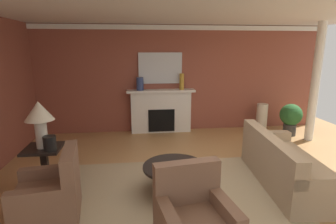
# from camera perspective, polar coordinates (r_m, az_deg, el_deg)

# --- Properties ---
(ground_plane) EXTENTS (9.60, 9.60, 0.00)m
(ground_plane) POSITION_cam_1_polar(r_m,az_deg,el_deg) (4.79, 7.67, -14.65)
(ground_plane) COLOR tan
(wall_fireplace) EXTENTS (7.99, 0.12, 2.84)m
(wall_fireplace) POSITION_cam_1_polar(r_m,az_deg,el_deg) (7.39, 1.85, 7.00)
(wall_fireplace) COLOR brown
(wall_fireplace) RESTS_ON ground_plane
(ceiling_panel) EXTENTS (7.99, 6.83, 0.06)m
(ceiling_panel) POSITION_cam_1_polar(r_m,az_deg,el_deg) (4.56, 7.86, 21.15)
(ceiling_panel) COLOR white
(crown_moulding) EXTENTS (7.99, 0.08, 0.12)m
(crown_moulding) POSITION_cam_1_polar(r_m,az_deg,el_deg) (7.28, 2.04, 17.45)
(crown_moulding) COLOR white
(area_rug) EXTENTS (3.53, 2.39, 0.01)m
(area_rug) POSITION_cam_1_polar(r_m,az_deg,el_deg) (4.49, 1.39, -16.44)
(area_rug) COLOR tan
(area_rug) RESTS_ON ground_plane
(fireplace) EXTENTS (1.80, 0.35, 1.16)m
(fireplace) POSITION_cam_1_polar(r_m,az_deg,el_deg) (7.28, -1.49, -0.02)
(fireplace) COLOR white
(fireplace) RESTS_ON ground_plane
(mantel_mirror) EXTENTS (1.15, 0.04, 0.81)m
(mantel_mirror) POSITION_cam_1_polar(r_m,az_deg,el_deg) (7.22, -1.64, 9.26)
(mantel_mirror) COLOR silver
(sofa) EXTENTS (1.07, 2.17, 0.85)m
(sofa) POSITION_cam_1_polar(r_m,az_deg,el_deg) (5.00, 23.55, -10.67)
(sofa) COLOR tan
(sofa) RESTS_ON ground_plane
(armchair_near_window) EXTENTS (0.90, 0.90, 0.95)m
(armchair_near_window) POSITION_cam_1_polar(r_m,az_deg,el_deg) (4.07, -23.55, -16.17)
(armchair_near_window) COLOR brown
(armchair_near_window) RESTS_ON ground_plane
(coffee_table) EXTENTS (1.00, 1.00, 0.45)m
(coffee_table) POSITION_cam_1_polar(r_m,az_deg,el_deg) (4.34, 1.42, -12.66)
(coffee_table) COLOR black
(coffee_table) RESTS_ON ground_plane
(side_table) EXTENTS (0.56, 0.56, 0.70)m
(side_table) POSITION_cam_1_polar(r_m,az_deg,el_deg) (4.86, -24.60, -10.14)
(side_table) COLOR black
(side_table) RESTS_ON ground_plane
(table_lamp) EXTENTS (0.44, 0.44, 0.75)m
(table_lamp) POSITION_cam_1_polar(r_m,az_deg,el_deg) (4.61, -25.59, -0.67)
(table_lamp) COLOR beige
(table_lamp) RESTS_ON side_table
(vase_tall_corner) EXTENTS (0.29, 0.29, 0.77)m
(vase_tall_corner) POSITION_cam_1_polar(r_m,az_deg,el_deg) (7.78, 19.22, -1.15)
(vase_tall_corner) COLOR beige
(vase_tall_corner) RESTS_ON ground_plane
(vase_on_side_table) EXTENTS (0.19, 0.19, 0.22)m
(vase_on_side_table) POSITION_cam_1_polar(r_m,az_deg,el_deg) (4.57, -23.74, -6.03)
(vase_on_side_table) COLOR black
(vase_on_side_table) RESTS_ON side_table
(vase_mantel_left) EXTENTS (0.18, 0.18, 0.34)m
(vase_mantel_left) POSITION_cam_1_polar(r_m,az_deg,el_deg) (7.06, -5.97, 5.95)
(vase_mantel_left) COLOR navy
(vase_mantel_left) RESTS_ON fireplace
(vase_mantel_right) EXTENTS (0.12, 0.12, 0.42)m
(vase_mantel_right) POSITION_cam_1_polar(r_m,az_deg,el_deg) (7.15, 2.92, 6.44)
(vase_mantel_right) COLOR #B7892D
(vase_mantel_right) RESTS_ON fireplace
(book_red_cover) EXTENTS (0.24, 0.20, 0.03)m
(book_red_cover) POSITION_cam_1_polar(r_m,az_deg,el_deg) (4.16, 2.30, -11.84)
(book_red_cover) COLOR maroon
(book_red_cover) RESTS_ON coffee_table
(book_art_folio) EXTENTS (0.21, 0.22, 0.04)m
(book_art_folio) POSITION_cam_1_polar(r_m,az_deg,el_deg) (4.15, -0.05, -11.35)
(book_art_folio) COLOR maroon
(book_art_folio) RESTS_ON coffee_table
(potted_plant) EXTENTS (0.56, 0.56, 0.83)m
(potted_plant) POSITION_cam_1_polar(r_m,az_deg,el_deg) (7.71, 24.55, -0.94)
(potted_plant) COLOR #333333
(potted_plant) RESTS_ON ground_plane
(column_white) EXTENTS (0.20, 0.20, 2.84)m
(column_white) POSITION_cam_1_polar(r_m,az_deg,el_deg) (7.36, 28.73, 5.34)
(column_white) COLOR white
(column_white) RESTS_ON ground_plane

